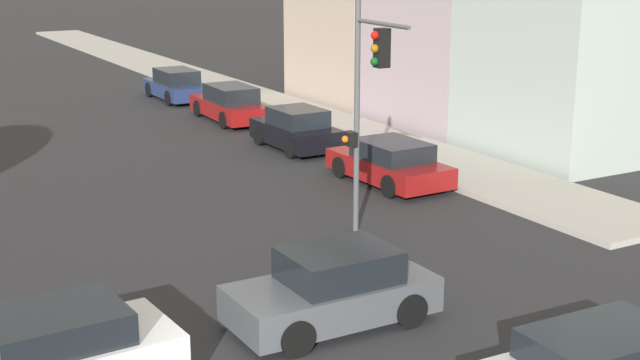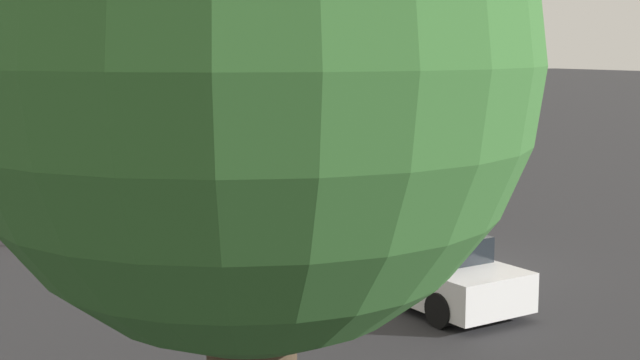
% 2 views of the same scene
% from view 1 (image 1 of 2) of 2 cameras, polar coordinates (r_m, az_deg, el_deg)
% --- Properties ---
extents(sidewalk_strip, '(3.33, 60.00, 0.17)m').
position_cam_1_polar(sidewalk_strip, '(47.90, -7.87, 6.39)').
color(sidewalk_strip, '#ADA89E').
rests_on(sidewalk_strip, ground_plane).
extents(traffic_signal, '(0.52, 2.45, 5.80)m').
position_cam_1_polar(traffic_signal, '(21.37, 3.00, 5.91)').
color(traffic_signal, '#515456').
rests_on(traffic_signal, ground_plane).
extents(crossing_car_0, '(3.95, 1.94, 1.49)m').
position_cam_1_polar(crossing_car_0, '(17.06, 0.87, -7.04)').
color(crossing_car_0, '#4C5156').
rests_on(crossing_car_0, ground_plane).
extents(crossing_car_1, '(4.14, 2.19, 1.51)m').
position_cam_1_polar(crossing_car_1, '(14.99, -16.87, -10.87)').
color(crossing_car_1, silver).
rests_on(crossing_car_1, ground_plane).
extents(parked_car_0, '(2.08, 4.31, 1.34)m').
position_cam_1_polar(parked_car_0, '(27.00, 4.48, 1.08)').
color(parked_car_0, maroon).
rests_on(parked_car_0, ground_plane).
extents(parked_car_1, '(1.92, 3.86, 1.48)m').
position_cam_1_polar(parked_car_1, '(31.50, -1.53, 3.23)').
color(parked_car_1, black).
rests_on(parked_car_1, ground_plane).
extents(parked_car_2, '(1.99, 4.76, 1.47)m').
position_cam_1_polar(parked_car_2, '(36.79, -5.78, 4.85)').
color(parked_car_2, maroon).
rests_on(parked_car_2, ground_plane).
extents(parked_car_3, '(1.90, 4.42, 1.44)m').
position_cam_1_polar(parked_car_3, '(42.14, -9.20, 6.00)').
color(parked_car_3, navy).
rests_on(parked_car_3, ground_plane).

